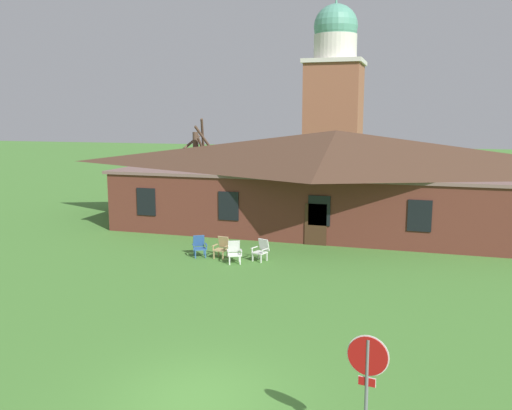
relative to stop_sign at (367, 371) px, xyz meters
name	(u,v)px	position (x,y,z in m)	size (l,w,h in m)	color
ground_plane	(196,399)	(-3.90, 0.93, -1.68)	(200.00, 200.00, 0.00)	#477F33
brick_building	(335,178)	(-3.90, 21.44, 1.14)	(24.73, 10.40, 5.55)	brown
dome_tower	(334,101)	(-6.95, 39.96, 5.96)	(5.18, 5.18, 16.92)	#93563D
stop_sign	(367,371)	(0.00, 0.00, 0.00)	(0.80, 0.15, 2.39)	slate
lawn_chair_by_porch	(199,246)	(-8.77, 12.74, -1.19)	(0.83, 0.86, 0.96)	#2D5693
lawn_chair_near_door	(222,247)	(-7.70, 12.82, -1.19)	(0.69, 0.73, 0.96)	tan
lawn_chair_left_end	(234,252)	(-6.88, 12.17, -1.19)	(0.79, 0.83, 0.96)	silver
lawn_chair_middle	(261,250)	(-5.84, 12.86, -1.19)	(0.77, 0.82, 0.96)	silver
bare_tree_beside_building	(197,166)	(-13.03, 22.56, 1.47)	(2.41, 2.38, 6.21)	brown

